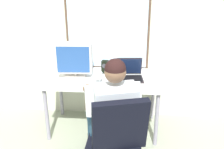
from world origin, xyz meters
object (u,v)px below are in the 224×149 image
object	(u,v)px
desk	(103,82)
wine_glass	(99,76)
office_chair	(117,135)
person_seated	(112,111)
laptop	(130,73)
crt_monitor	(74,58)
desk_speaker	(105,67)

from	to	relation	value
desk	wine_glass	bearing A→B (deg)	-97.60
office_chair	person_seated	xyz separation A→B (m)	(-0.07, 0.26, 0.09)
laptop	wine_glass	bearing A→B (deg)	-149.38
person_seated	wine_glass	bearing A→B (deg)	111.47
office_chair	laptop	distance (m)	0.99
crt_monitor	desk_speaker	size ratio (longest dim) A/B	2.65
office_chair	desk_speaker	xyz separation A→B (m)	(-0.23, 1.10, 0.25)
crt_monitor	wine_glass	world-z (taller)	crt_monitor
wine_glass	desk_speaker	distance (m)	0.35
laptop	wine_glass	world-z (taller)	laptop
office_chair	laptop	bearing A→B (deg)	84.76
desk	crt_monitor	bearing A→B (deg)	-177.85
desk	crt_monitor	distance (m)	0.46
person_seated	laptop	distance (m)	0.73
desk_speaker	crt_monitor	bearing A→B (deg)	-153.68
person_seated	office_chair	bearing A→B (deg)	-75.69
wine_glass	desk	bearing A→B (deg)	82.40
desk	desk_speaker	distance (m)	0.22
desk	office_chair	xyz separation A→B (m)	(0.23, -0.94, -0.10)
person_seated	desk_speaker	distance (m)	0.87
laptop	desk_speaker	distance (m)	0.35
office_chair	wine_glass	xyz separation A→B (m)	(-0.26, 0.75, 0.26)
desk	office_chair	distance (m)	0.98
desk	laptop	xyz separation A→B (m)	(0.32, 0.01, 0.13)
office_chair	desk	bearing A→B (deg)	103.90
office_chair	desk_speaker	world-z (taller)	office_chair
office_chair	person_seated	bearing A→B (deg)	104.31
wine_glass	crt_monitor	bearing A→B (deg)	150.67
desk	person_seated	size ratio (longest dim) A/B	1.16
laptop	desk_speaker	world-z (taller)	laptop
office_chair	wine_glass	world-z (taller)	office_chair
crt_monitor	wine_glass	bearing A→B (deg)	-29.33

